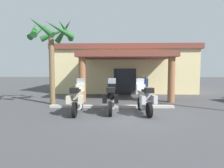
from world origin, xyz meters
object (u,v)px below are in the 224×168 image
motel_building (124,69)px  palm_tree_roadside (51,38)px  motorcycle_black (111,98)px  motorcycle_silver (145,99)px  motorcycle_cream (78,99)px  pedestrian (144,85)px

motel_building → palm_tree_roadside: bearing=-119.2°
motorcycle_black → palm_tree_roadside: size_ratio=0.44×
motorcycle_silver → palm_tree_roadside: 6.45m
motorcycle_black → motorcycle_silver: (1.56, -0.21, 0.00)m
motel_building → motorcycle_silver: 10.26m
motorcycle_cream → motorcycle_black: size_ratio=1.00×
motorcycle_cream → pedestrian: size_ratio=1.27×
motorcycle_cream → palm_tree_roadside: (-1.95, 2.42, 3.18)m
motorcycle_cream → pedestrian: bearing=-43.5°
motorcycle_cream → pedestrian: 5.32m
palm_tree_roadside → pedestrian: bearing=14.4°
pedestrian → palm_tree_roadside: palm_tree_roadside is taller
motorcycle_cream → pedestrian: (3.64, 3.86, 0.31)m
motel_building → pedestrian: bearing=-79.4°
palm_tree_roadside → motorcycle_cream: bearing=-51.2°
motorcycle_silver → pedestrian: size_ratio=1.27×
motorcycle_black → palm_tree_roadside: (-3.51, 2.18, 3.18)m
motorcycle_black → motorcycle_silver: same height
motel_building → palm_tree_roadside: 9.15m
motel_building → motorcycle_black: motel_building is taller
pedestrian → motorcycle_cream: bearing=-21.2°
motorcycle_cream → palm_tree_roadside: palm_tree_roadside is taller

